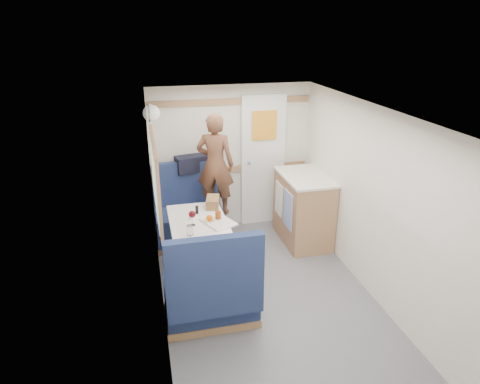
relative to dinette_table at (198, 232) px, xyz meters
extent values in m
plane|color=#515156|center=(0.65, -1.00, -0.57)|extent=(4.50, 4.50, 0.00)
plane|color=silver|center=(0.65, -1.00, 1.43)|extent=(4.50, 4.50, 0.00)
cube|color=silver|center=(0.65, 1.25, 0.43)|extent=(2.20, 0.02, 2.00)
cube|color=silver|center=(-0.45, -1.00, 0.43)|extent=(0.02, 4.50, 2.00)
cube|color=silver|center=(1.75, -1.00, 0.43)|extent=(0.02, 4.50, 2.00)
cube|color=#8C5D3F|center=(0.65, 1.23, 0.28)|extent=(2.15, 0.02, 0.08)
cube|color=#8C5D3F|center=(0.65, 1.23, 1.21)|extent=(2.15, 0.02, 0.08)
cube|color=#A5B69A|center=(-0.43, 0.00, 0.68)|extent=(0.04, 1.30, 0.72)
cube|color=white|center=(1.10, 1.22, 0.36)|extent=(0.62, 0.04, 1.86)
cube|color=#FC9F2A|center=(1.10, 1.19, 0.88)|extent=(0.34, 0.03, 0.40)
cylinder|color=silver|center=(0.88, 1.17, 0.38)|extent=(0.04, 0.10, 0.04)
cube|color=white|center=(0.00, 0.00, 0.13)|extent=(0.62, 0.92, 0.04)
cylinder|color=silver|center=(0.00, 0.00, -0.22)|extent=(0.08, 0.08, 0.66)
cylinder|color=silver|center=(0.00, 0.00, -0.55)|extent=(0.36, 0.36, 0.03)
cube|color=#162449|center=(0.00, 0.80, -0.34)|extent=(0.88, 0.50, 0.45)
cube|color=#162449|center=(0.00, 1.08, 0.08)|extent=(0.88, 0.10, 0.80)
cube|color=#8C5D3F|center=(0.00, 0.80, -0.53)|extent=(0.90, 0.52, 0.08)
cube|color=#162449|center=(0.00, -0.80, -0.34)|extent=(0.88, 0.50, 0.45)
cube|color=#162449|center=(0.00, -1.08, 0.08)|extent=(0.88, 0.10, 0.80)
cube|color=#8C5D3F|center=(0.00, -0.80, -0.53)|extent=(0.90, 0.52, 0.08)
cube|color=#8C5D3F|center=(0.00, 1.12, 0.31)|extent=(0.90, 0.14, 0.04)
sphere|color=white|center=(-0.39, 0.85, 1.18)|extent=(0.20, 0.20, 0.20)
cube|color=#8C5D3F|center=(1.47, 0.55, -0.12)|extent=(0.54, 0.90, 0.90)
cube|color=silver|center=(1.47, 0.55, 0.34)|extent=(0.56, 0.92, 0.03)
cube|color=#5972B2|center=(1.19, 0.37, -0.02)|extent=(0.01, 0.30, 0.48)
cube|color=silver|center=(1.19, 0.73, -0.02)|extent=(0.01, 0.28, 0.44)
imported|color=brown|center=(0.34, 0.74, 0.53)|extent=(0.55, 0.46, 1.29)
cube|color=black|center=(0.10, 1.12, 0.44)|extent=(0.48, 0.30, 0.21)
cube|color=white|center=(0.21, -0.14, 0.16)|extent=(0.39, 0.44, 0.02)
sphere|color=orange|center=(0.11, -0.12, 0.21)|extent=(0.07, 0.07, 0.07)
cube|color=#D8C27D|center=(0.11, -0.11, 0.19)|extent=(0.11, 0.07, 0.04)
cylinder|color=white|center=(-0.07, -0.14, 0.16)|extent=(0.06, 0.06, 0.01)
cylinder|color=white|center=(-0.07, -0.14, 0.21)|extent=(0.01, 0.01, 0.10)
sphere|color=#4C080E|center=(-0.07, -0.14, 0.28)|extent=(0.08, 0.08, 0.08)
cylinder|color=white|center=(-0.13, -0.36, 0.21)|extent=(0.07, 0.07, 0.11)
cylinder|color=brown|center=(0.22, -0.07, 0.21)|extent=(0.07, 0.07, 0.10)
cylinder|color=black|center=(0.01, 0.16, 0.20)|extent=(0.04, 0.04, 0.09)
cylinder|color=silver|center=(-0.08, 0.03, 0.20)|extent=(0.04, 0.04, 0.10)
cube|color=olive|center=(0.22, 0.31, 0.21)|extent=(0.20, 0.29, 0.11)
camera|label=1|loc=(-0.53, -4.27, 2.19)|focal=32.00mm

